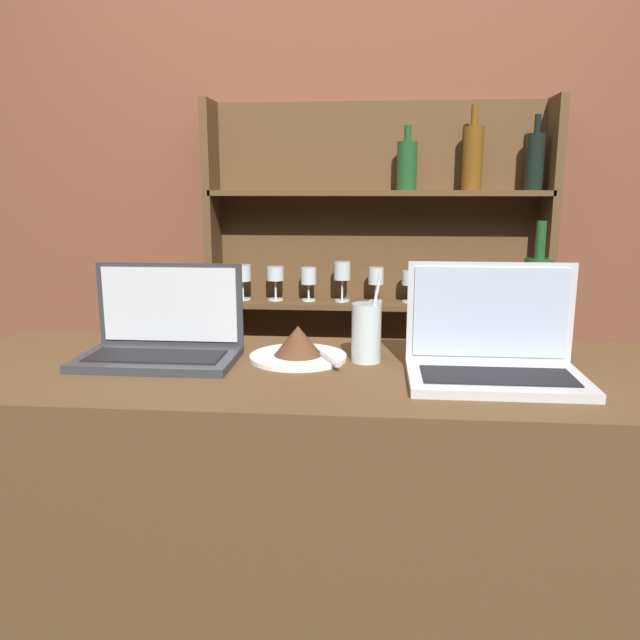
# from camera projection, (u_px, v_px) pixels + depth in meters

# --- Properties ---
(bar_counter) EXTENTS (1.62, 0.57, 0.98)m
(bar_counter) POSITION_uv_depth(u_px,v_px,m) (309.00, 571.00, 1.44)
(bar_counter) COLOR brown
(bar_counter) RESTS_ON ground_plane
(back_wall) EXTENTS (7.00, 0.06, 2.70)m
(back_wall) POSITION_uv_depth(u_px,v_px,m) (340.00, 190.00, 2.43)
(back_wall) COLOR brown
(back_wall) RESTS_ON ground_plane
(back_shelf) EXTENTS (1.28, 0.18, 1.68)m
(back_shelf) POSITION_uv_depth(u_px,v_px,m) (379.00, 311.00, 2.43)
(back_shelf) COLOR brown
(back_shelf) RESTS_ON ground_plane
(laptop_near) EXTENTS (0.34, 0.21, 0.21)m
(laptop_near) POSITION_uv_depth(u_px,v_px,m) (162.00, 339.00, 1.40)
(laptop_near) COLOR #333338
(laptop_near) RESTS_ON bar_counter
(laptop_far) EXTENTS (0.35, 0.22, 0.23)m
(laptop_far) POSITION_uv_depth(u_px,v_px,m) (494.00, 354.00, 1.26)
(laptop_far) COLOR silver
(laptop_far) RESTS_ON bar_counter
(cake_plate) EXTENTS (0.22, 0.22, 0.08)m
(cake_plate) POSITION_uv_depth(u_px,v_px,m) (298.00, 347.00, 1.41)
(cake_plate) COLOR white
(cake_plate) RESTS_ON bar_counter
(water_glass) EXTENTS (0.07, 0.07, 0.20)m
(water_glass) POSITION_uv_depth(u_px,v_px,m) (366.00, 333.00, 1.38)
(water_glass) COLOR silver
(water_glass) RESTS_ON bar_counter
(wine_bottle_green) EXTENTS (0.07, 0.07, 0.31)m
(wine_bottle_green) POSITION_uv_depth(u_px,v_px,m) (536.00, 303.00, 1.46)
(wine_bottle_green) COLOR #1E4C23
(wine_bottle_green) RESTS_ON bar_counter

